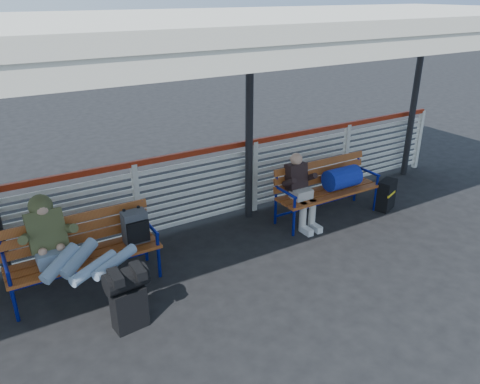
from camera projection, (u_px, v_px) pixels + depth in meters
ground at (198, 309)px, 5.44m from camera, size 60.00×60.00×0.00m
fence at (137, 200)px, 6.67m from camera, size 12.08×0.08×1.24m
canopy at (151, 28)px, 4.92m from camera, size 12.60×3.60×3.16m
luggage_stack at (128, 296)px, 4.99m from camera, size 0.47×0.29×0.74m
bench_left at (96, 241)px, 5.72m from camera, size 1.80×0.56×0.92m
bench_right at (334, 181)px, 7.49m from camera, size 1.80×0.56×0.92m
traveler_man at (76, 254)px, 5.26m from camera, size 0.93×1.64×0.77m
companion_person at (301, 190)px, 7.16m from camera, size 0.32×0.66×1.15m
suitcase_side at (386, 195)px, 7.83m from camera, size 0.42×0.34×0.51m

